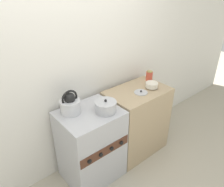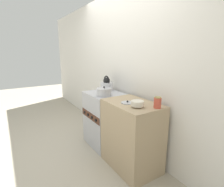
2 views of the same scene
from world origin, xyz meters
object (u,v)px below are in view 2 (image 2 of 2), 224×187
stove (105,119)px  enamel_bowl (137,104)px  storage_jar (158,103)px  kettle (107,85)px  cooking_pot (104,92)px  loose_pot_lid (127,103)px

stove → enamel_bowl: 1.02m
enamel_bowl → storage_jar: bearing=49.4°
kettle → cooking_pot: kettle is taller
kettle → cooking_pot: (0.29, -0.21, -0.04)m
kettle → enamel_bowl: 1.05m
stove → kettle: 0.57m
loose_pot_lid → kettle: bearing=167.2°
loose_pot_lid → storage_jar: bearing=27.3°
stove → cooking_pot: cooking_pot is taller
cooking_pot → loose_pot_lid: 0.55m
kettle → cooking_pot: bearing=-36.8°
storage_jar → loose_pot_lid: 0.39m
kettle → enamel_bowl: bearing=-10.4°
enamel_bowl → storage_jar: size_ratio=1.14×
stove → loose_pot_lid: bearing=-5.9°
storage_jar → loose_pot_lid: size_ratio=0.82×
enamel_bowl → storage_jar: (0.15, 0.17, 0.02)m
cooking_pot → loose_pot_lid: (0.55, 0.02, -0.03)m
enamel_bowl → kettle: bearing=169.6°
stove → cooking_pot: (0.14, -0.10, 0.50)m
loose_pot_lid → stove: bearing=174.1°
kettle → storage_jar: kettle is taller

